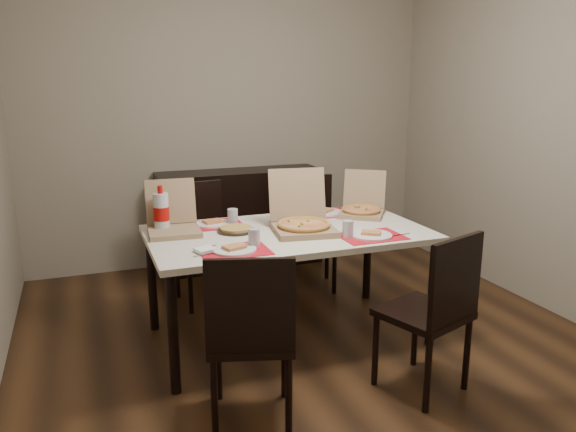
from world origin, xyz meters
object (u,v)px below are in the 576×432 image
at_px(dip_bowl, 291,223).
at_px(chair_near_left, 251,332).
at_px(dining_table, 288,241).
at_px(soda_bottle, 161,213).
at_px(chair_near_right, 435,307).
at_px(pizza_box_center, 303,222).
at_px(chair_far_left, 202,237).
at_px(chair_far_right, 309,226).
at_px(sideboard, 240,219).

bearing_deg(dip_bowl, chair_near_left, -120.52).
height_order(dining_table, chair_near_left, chair_near_left).
distance_m(chair_near_left, soda_bottle, 1.23).
relative_size(chair_near_right, pizza_box_center, 1.96).
bearing_deg(soda_bottle, chair_near_right, -43.34).
xyz_separation_m(chair_near_left, soda_bottle, (-0.25, 1.15, 0.37)).
distance_m(chair_far_left, soda_bottle, 0.82).
distance_m(dining_table, chair_near_right, 1.08).
xyz_separation_m(dip_bowl, soda_bottle, (-0.84, 0.13, 0.11)).
bearing_deg(chair_far_left, dip_bowl, -58.74).
relative_size(chair_far_left, soda_bottle, 3.05).
xyz_separation_m(chair_near_right, chair_far_right, (0.02, 1.83, 0.00)).
bearing_deg(chair_far_left, pizza_box_center, -62.74).
bearing_deg(soda_bottle, chair_far_left, 58.46).
xyz_separation_m(sideboard, dining_table, (-0.12, -1.58, 0.23)).
bearing_deg(chair_near_right, pizza_box_center, 114.69).
distance_m(sideboard, soda_bottle, 1.65).
height_order(chair_near_right, soda_bottle, soda_bottle).
relative_size(chair_near_left, dip_bowl, 7.82).
xyz_separation_m(pizza_box_center, dip_bowl, (-0.02, 0.17, -0.04)).
height_order(sideboard, dining_table, sideboard).
bearing_deg(dining_table, soda_bottle, 161.03).
distance_m(sideboard, pizza_box_center, 1.66).
height_order(sideboard, chair_near_right, chair_near_right).
xyz_separation_m(chair_near_left, pizza_box_center, (0.61, 0.84, 0.30)).
xyz_separation_m(chair_far_left, chair_far_right, (0.91, 0.01, 0.00)).
relative_size(dining_table, chair_near_left, 1.94).
height_order(pizza_box_center, soda_bottle, pizza_box_center).
relative_size(dining_table, dip_bowl, 15.13).
bearing_deg(chair_far_right, pizza_box_center, -114.97).
xyz_separation_m(chair_far_left, soda_bottle, (-0.38, -0.62, 0.37)).
bearing_deg(chair_far_left, soda_bottle, -121.54).
bearing_deg(chair_near_left, chair_far_right, 59.44).
relative_size(chair_near_right, chair_far_right, 1.00).
bearing_deg(dip_bowl, chair_near_right, -68.04).
xyz_separation_m(chair_far_left, dip_bowl, (0.46, -0.76, 0.25)).
relative_size(dining_table, pizza_box_center, 3.78).
bearing_deg(sideboard, pizza_box_center, -91.19).
bearing_deg(chair_far_right, soda_bottle, -154.08).
relative_size(chair_near_right, soda_bottle, 3.05).
relative_size(sideboard, chair_far_right, 1.61).
xyz_separation_m(sideboard, pizza_box_center, (-0.03, -1.62, 0.36)).
relative_size(pizza_box_center, dip_bowl, 4.00).
xyz_separation_m(dining_table, chair_far_left, (-0.39, 0.89, -0.17)).
distance_m(pizza_box_center, dip_bowl, 0.18).
height_order(dip_bowl, soda_bottle, soda_bottle).
bearing_deg(chair_near_right, chair_far_left, 116.01).
distance_m(chair_near_left, chair_near_right, 1.03).
bearing_deg(chair_near_right, sideboard, 98.55).
bearing_deg(chair_near_right, chair_near_left, 176.94).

